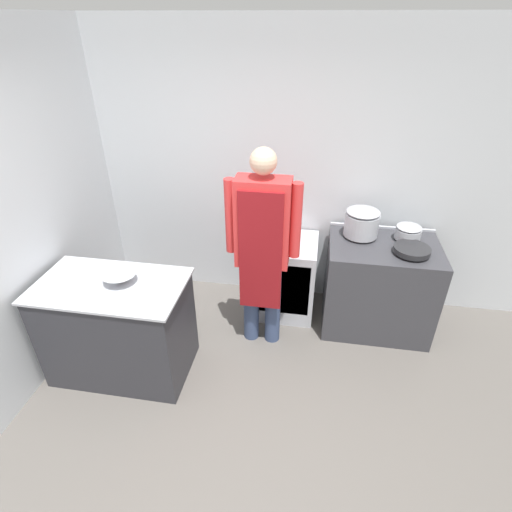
# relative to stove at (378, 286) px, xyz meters

# --- Properties ---
(ground_plane) EXTENTS (14.00, 14.00, 0.00)m
(ground_plane) POSITION_rel_stove_xyz_m (-1.13, -1.77, -0.45)
(ground_plane) COLOR #5B5651
(wall_back) EXTENTS (8.00, 0.05, 2.70)m
(wall_back) POSITION_rel_stove_xyz_m (-1.13, 0.43, 0.90)
(wall_back) COLOR silver
(wall_back) RESTS_ON ground_plane
(wall_left) EXTENTS (0.05, 8.00, 2.70)m
(wall_left) POSITION_rel_stove_xyz_m (-2.83, -0.77, 0.90)
(wall_left) COLOR silver
(wall_left) RESTS_ON ground_plane
(prep_counter) EXTENTS (1.16, 0.68, 0.88)m
(prep_counter) POSITION_rel_stove_xyz_m (-2.18, -0.96, -0.01)
(prep_counter) COLOR #2D2D33
(prep_counter) RESTS_ON ground_plane
(stove) EXTENTS (0.99, 0.72, 0.91)m
(stove) POSITION_rel_stove_xyz_m (0.00, 0.00, 0.00)
(stove) COLOR #38383D
(stove) RESTS_ON ground_plane
(fridge_unit) EXTENTS (0.57, 0.59, 0.79)m
(fridge_unit) POSITION_rel_stove_xyz_m (-0.89, 0.09, -0.05)
(fridge_unit) COLOR silver
(fridge_unit) RESTS_ON ground_plane
(person_cook) EXTENTS (0.62, 0.24, 1.84)m
(person_cook) POSITION_rel_stove_xyz_m (-1.06, -0.41, 0.60)
(person_cook) COLOR #38476B
(person_cook) RESTS_ON ground_plane
(mixing_bowl) EXTENTS (0.26, 0.26, 0.08)m
(mixing_bowl) POSITION_rel_stove_xyz_m (-2.10, -0.92, 0.47)
(mixing_bowl) COLOR #B2B5BC
(mixing_bowl) RESTS_ON prep_counter
(stock_pot) EXTENTS (0.31, 0.31, 0.26)m
(stock_pot) POSITION_rel_stove_xyz_m (-0.22, 0.13, 0.60)
(stock_pot) COLOR #B2B5BC
(stock_pot) RESTS_ON stove
(saute_pan) EXTENTS (0.31, 0.31, 0.05)m
(saute_pan) POSITION_rel_stove_xyz_m (0.20, -0.12, 0.49)
(saute_pan) COLOR #262628
(saute_pan) RESTS_ON stove
(sauce_pot) EXTENTS (0.23, 0.23, 0.13)m
(sauce_pot) POSITION_rel_stove_xyz_m (0.20, 0.13, 0.53)
(sauce_pot) COLOR #B2B5BC
(sauce_pot) RESTS_ON stove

